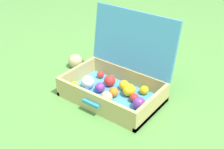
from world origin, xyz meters
The scene contains 3 objects.
ground_plane centered at (0.00, 0.00, 0.00)m, with size 16.00×16.00×0.00m, color #569342.
open_suitcase centered at (-0.01, 0.09, 0.10)m, with size 0.55×0.44×0.46m.
stray_ball_on_grass centered at (-0.44, 0.18, 0.05)m, with size 0.09×0.09×0.09m, color #D1B784.
Camera 1 is at (0.83, -1.08, 0.98)m, focal length 46.92 mm.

